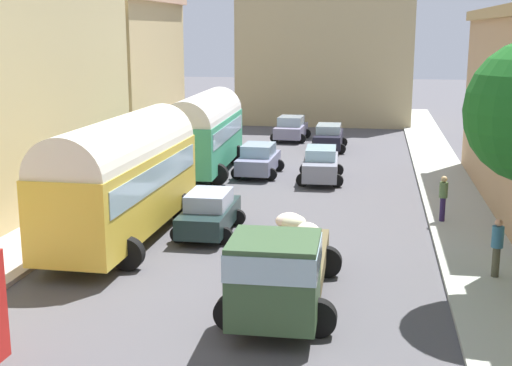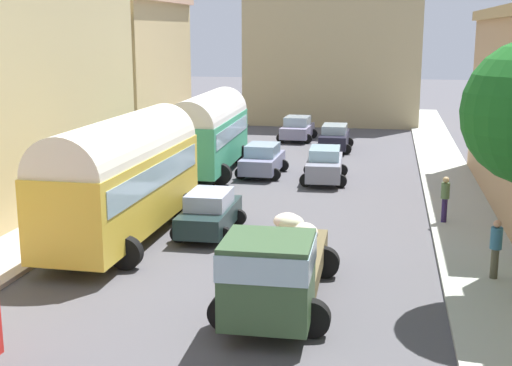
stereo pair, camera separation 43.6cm
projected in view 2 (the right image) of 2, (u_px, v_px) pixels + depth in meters
The scene contains 16 objects.
ground_plane at pixel (281, 200), 29.26m from camera, with size 154.00×154.00×0.00m, color #4D4B50.
sidewalk_left at pixel (119, 191), 30.58m from camera, with size 2.50×70.00×0.14m, color #B4A39D.
sidewalk_right at pixel (458, 206), 27.91m from camera, with size 2.50×70.00×0.14m, color #ACAFA3.
building_left_2 at pixel (9, 29), 28.32m from camera, with size 5.75×14.09×14.07m.
building_left_3 at pixel (121, 73), 40.93m from camera, with size 6.29×10.08×9.08m.
distant_church at pixel (334, 38), 52.63m from camera, with size 13.00×6.88×18.59m.
parked_bus_1 at pixel (123, 173), 23.26m from camera, with size 3.44×9.22×4.22m.
parked_bus_2 at pixel (209, 130), 34.34m from camera, with size 3.47×8.49×4.00m.
cargo_truck_0 at pixel (276, 266), 17.28m from camera, with size 3.02×6.82×2.39m.
car_0 at pixel (325, 165), 32.72m from camera, with size 2.28×4.12×1.62m.
car_1 at pixel (334, 137), 41.19m from camera, with size 2.19×4.07×1.55m.
car_2 at pixel (210, 213), 24.29m from camera, with size 2.18×3.82×1.52m.
car_3 at pixel (263, 160), 34.12m from camera, with size 2.30×3.74×1.56m.
car_4 at pixel (297, 129), 44.98m from camera, with size 2.41×3.71×1.56m.
pedestrian_2 at pixel (445, 197), 25.20m from camera, with size 0.43×0.43×1.84m.
pedestrian_3 at pixel (496, 247), 19.44m from camera, with size 0.37×0.37×1.85m.
Camera 2 is at (4.32, -1.11, 7.01)m, focal length 48.55 mm.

